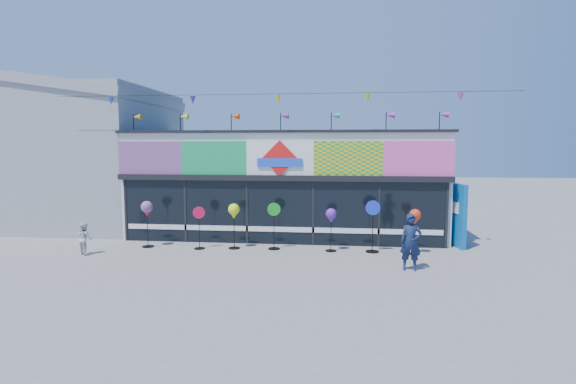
# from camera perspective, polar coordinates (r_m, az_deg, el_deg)

# --- Properties ---
(ground) EXTENTS (80.00, 80.00, 0.00)m
(ground) POSITION_cam_1_polar(r_m,az_deg,el_deg) (13.05, -3.00, -9.85)
(ground) COLOR slate
(ground) RESTS_ON ground
(kite_shop) EXTENTS (16.00, 5.70, 5.31)m
(kite_shop) POSITION_cam_1_polar(r_m,az_deg,el_deg) (18.51, -0.02, 1.26)
(kite_shop) COLOR white
(kite_shop) RESTS_ON ground
(neighbour_building) EXTENTS (8.18, 7.20, 6.87)m
(neighbour_building) POSITION_cam_1_polar(r_m,az_deg,el_deg) (22.85, -25.56, 4.47)
(neighbour_building) COLOR #989B9D
(neighbour_building) RESTS_ON ground
(blue_sign) EXTENTS (0.37, 1.12, 2.22)m
(blue_sign) POSITION_cam_1_polar(r_m,az_deg,el_deg) (16.79, 20.73, -2.79)
(blue_sign) COLOR #0B5EAA
(blue_sign) RESTS_ON ground
(spinner_0) EXTENTS (0.41, 0.41, 1.63)m
(spinner_0) POSITION_cam_1_polar(r_m,az_deg,el_deg) (16.41, -17.47, -2.22)
(spinner_0) COLOR black
(spinner_0) RESTS_ON ground
(spinner_1) EXTENTS (0.40, 0.37, 1.47)m
(spinner_1) POSITION_cam_1_polar(r_m,az_deg,el_deg) (15.74, -11.22, -4.33)
(spinner_1) COLOR black
(spinner_1) RESTS_ON ground
(spinner_2) EXTENTS (0.40, 0.40, 1.57)m
(spinner_2) POSITION_cam_1_polar(r_m,az_deg,el_deg) (15.52, -6.89, -2.61)
(spinner_2) COLOR black
(spinner_2) RESTS_ON ground
(spinner_3) EXTENTS (0.44, 0.41, 1.61)m
(spinner_3) POSITION_cam_1_polar(r_m,az_deg,el_deg) (15.39, -1.79, -4.18)
(spinner_3) COLOR black
(spinner_3) RESTS_ON ground
(spinner_4) EXTENTS (0.37, 0.37, 1.46)m
(spinner_4) POSITION_cam_1_polar(r_m,az_deg,el_deg) (15.11, 5.50, -3.17)
(spinner_4) COLOR black
(spinner_4) RESTS_ON ground
(spinner_5) EXTENTS (0.49, 0.44, 1.74)m
(spinner_5) POSITION_cam_1_polar(r_m,az_deg,el_deg) (15.21, 10.70, -4.13)
(spinner_5) COLOR black
(spinner_5) RESTS_ON ground
(spinner_6) EXTENTS (0.38, 0.38, 1.50)m
(spinner_6) POSITION_cam_1_polar(r_m,az_deg,el_deg) (15.17, 15.84, -3.21)
(spinner_6) COLOR black
(spinner_6) RESTS_ON ground
(adult_man) EXTENTS (0.62, 0.43, 1.62)m
(adult_man) POSITION_cam_1_polar(r_m,az_deg,el_deg) (13.30, 15.33, -6.17)
(adult_man) COLOR #141E3E
(adult_man) RESTS_ON ground
(child) EXTENTS (0.59, 0.52, 1.05)m
(child) POSITION_cam_1_polar(r_m,az_deg,el_deg) (16.16, -24.42, -5.39)
(child) COLOR silver
(child) RESTS_ON ground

